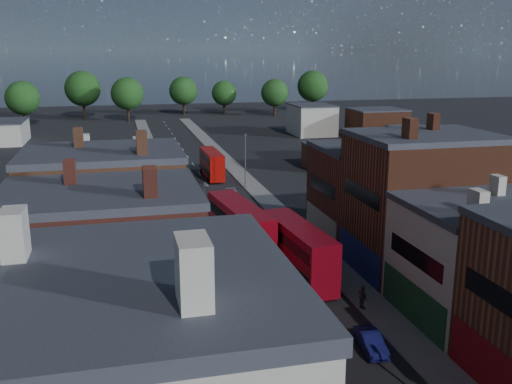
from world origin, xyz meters
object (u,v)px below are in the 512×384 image
bus_2 (212,164)px  ped_3 (363,297)px  car_1 (371,342)px  car_2 (222,218)px  car_3 (233,196)px  bus_0 (240,229)px  bus_1 (298,250)px

bus_2 → ped_3: bearing=-86.7°
car_1 → car_2: size_ratio=0.87×
car_2 → car_3: (3.36, 9.99, 0.02)m
bus_0 → car_3: size_ratio=2.85×
bus_0 → car_2: (0.27, 11.79, -2.27)m
car_1 → bus_1: bearing=99.5°
bus_1 → bus_0: bearing=114.5°
bus_1 → ped_3: bus_1 is taller
bus_1 → car_2: bus_1 is taller
bus_0 → ped_3: bearing=-71.2°
bus_2 → ped_3: bus_2 is taller
car_3 → bus_1: bearing=-85.9°
car_1 → car_2: car_1 is taller
bus_0 → car_1: (4.88, -19.95, -2.25)m
bus_1 → car_2: size_ratio=2.62×
bus_1 → bus_2: size_ratio=1.16×
car_1 → bus_2: bearing=96.9°
car_3 → bus_0: bearing=-95.9°
car_2 → ped_3: (6.62, -25.78, 0.47)m
car_1 → car_3: 41.75m
car_2 → bus_0: bearing=-94.6°
bus_0 → ped_3: bus_0 is taller
bus_2 → car_2: 24.67m
car_3 → car_1: bearing=-84.7°
car_1 → ped_3: size_ratio=2.00×
bus_2 → car_1: 56.24m
car_2 → bus_2: bearing=80.2°
car_2 → ped_3: bearing=-78.9°
bus_1 → bus_2: bearing=85.8°
bus_0 → car_2: bearing=81.3°
bus_0 → car_3: bus_0 is taller
bus_0 → car_2: size_ratio=2.82×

